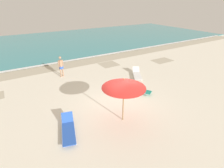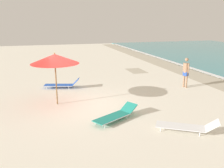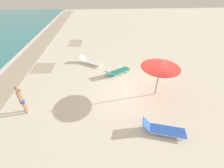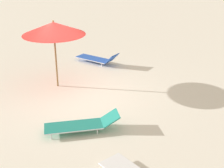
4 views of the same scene
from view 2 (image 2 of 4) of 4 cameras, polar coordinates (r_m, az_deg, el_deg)
The scene contains 6 objects.
ground_plane at distance 11.96m, azimuth -7.87°, elevation -5.13°, with size 60.00×60.00×0.16m.
beach_umbrella at distance 11.71m, azimuth -12.94°, elevation 5.60°, with size 2.22×2.22×2.47m.
sun_lounger_under_umbrella at distance 9.44m, azimuth 16.74°, elevation -9.24°, with size 1.65×2.16×0.52m.
sun_lounger_beside_umbrella at distance 10.06m, azimuth 0.89°, elevation -7.10°, with size 1.56×2.11×0.47m.
sun_lounger_near_water_left at distance 14.93m, azimuth -11.30°, elevation -0.10°, with size 1.14×2.13×0.58m.
beachgoer_wading_adult at distance 15.28m, azimuth 16.54°, elevation 2.93°, with size 0.44×0.27×1.76m.
Camera 2 is at (11.17, -1.53, 3.91)m, focal length 40.00 mm.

